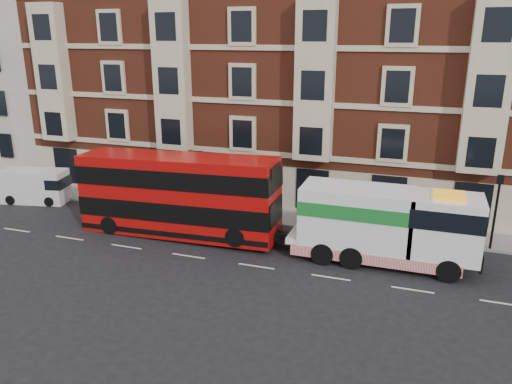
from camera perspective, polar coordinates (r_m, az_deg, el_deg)
ground at (r=26.89m, az=0.04°, el=-8.49°), size 120.00×120.00×0.00m
sidewalk at (r=33.48m, az=4.16°, el=-3.00°), size 90.00×3.00×0.15m
victorian_terrace at (r=38.60m, az=8.18°, el=14.81°), size 45.00×12.00×20.40m
lamp_post_west at (r=33.44m, az=-6.31°, el=1.61°), size 0.35×0.15×4.35m
lamp_post_east at (r=30.78m, az=25.76°, el=-1.51°), size 0.35×0.15×4.35m
double_decker_bus at (r=30.38m, az=-8.91°, el=-0.23°), size 12.29×2.82×4.98m
tow_truck at (r=27.35m, az=14.25°, el=-3.63°), size 9.84×2.91×4.10m
box_van at (r=39.97m, az=-23.94°, el=0.61°), size 4.92×2.76×2.42m
pedestrian at (r=38.75m, az=-18.25°, el=0.31°), size 0.56×0.38×1.50m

